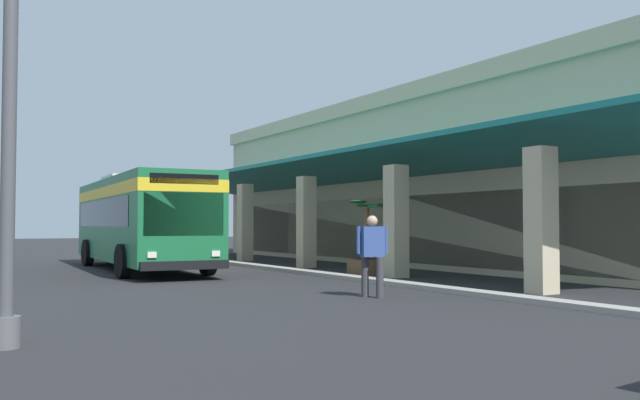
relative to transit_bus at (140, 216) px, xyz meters
The scene contains 7 objects.
ground 9.84m from the transit_bus, 83.65° to the left, with size 120.00×120.00×0.00m, color #262628.
curb_strip 4.76m from the transit_bus, 63.94° to the left, with size 32.53×0.50×0.12m, color #9E998E.
plaza_building 13.80m from the transit_bus, 81.88° to the left, with size 27.41×13.69×6.65m.
transit_bus is the anchor object (origin of this frame).
pedestrian 11.66m from the transit_bus, ahead, with size 0.53×0.68×1.75m.
potted_palm 8.21m from the transit_bus, 42.61° to the left, with size 1.76×1.90×2.35m.
lot_light_pole 15.19m from the transit_bus, 21.71° to the right, with size 0.60×0.60×6.74m.
Camera 1 is at (22.28, -8.11, 1.55)m, focal length 37.77 mm.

